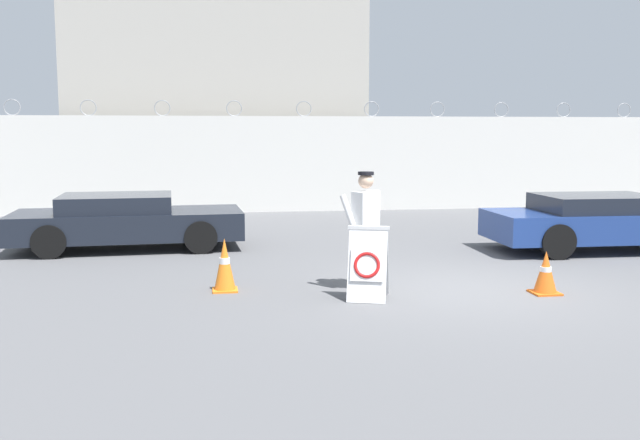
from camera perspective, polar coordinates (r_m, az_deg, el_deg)
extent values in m
plane|color=#5B5B5E|center=(11.13, 11.59, -5.49)|extent=(90.00, 90.00, 0.00)
cube|color=silver|center=(21.69, 1.44, 4.53)|extent=(36.00, 0.30, 2.85)
torus|color=gray|center=(22.04, -23.42, 8.27)|extent=(0.47, 0.03, 0.47)
torus|color=gray|center=(21.61, -18.05, 8.54)|extent=(0.47, 0.03, 0.47)
torus|color=gray|center=(21.38, -12.50, 8.74)|extent=(0.47, 0.03, 0.47)
torus|color=gray|center=(21.35, -6.88, 8.86)|extent=(0.47, 0.03, 0.47)
torus|color=gray|center=(21.52, -1.30, 8.89)|extent=(0.47, 0.03, 0.47)
torus|color=gray|center=(21.88, 4.15, 8.85)|extent=(0.47, 0.03, 0.47)
torus|color=gray|center=(22.43, 9.38, 8.73)|extent=(0.47, 0.03, 0.47)
torus|color=gray|center=(23.15, 14.31, 8.55)|extent=(0.47, 0.03, 0.47)
torus|color=gray|center=(24.03, 18.91, 8.33)|extent=(0.47, 0.03, 0.47)
torus|color=gray|center=(25.05, 23.15, 8.08)|extent=(0.47, 0.03, 0.47)
cube|color=#B2ADA3|center=(25.13, -8.18, 9.12)|extent=(9.38, 5.79, 6.62)
cube|color=white|center=(10.13, 3.80, -3.68)|extent=(0.63, 0.51, 1.02)
cube|color=white|center=(10.43, 3.99, -3.36)|extent=(0.63, 0.51, 1.02)
cube|color=white|center=(10.20, 3.92, -0.62)|extent=(0.58, 0.24, 0.05)
cube|color=white|center=(10.09, 3.78, -3.61)|extent=(0.49, 0.30, 0.45)
torus|color=red|center=(10.08, 3.78, -3.62)|extent=(0.40, 0.27, 0.37)
cylinder|color=#514C42|center=(10.96, 3.92, -3.29)|extent=(0.15, 0.15, 0.85)
cylinder|color=#514C42|center=(10.82, 3.35, -3.42)|extent=(0.15, 0.15, 0.85)
cube|color=silver|center=(10.78, 3.67, 0.58)|extent=(0.48, 0.46, 0.65)
sphere|color=#DBB293|center=(10.73, 3.69, 3.14)|extent=(0.23, 0.23, 0.23)
cylinder|color=silver|center=(10.99, 4.52, 0.77)|extent=(0.09, 0.09, 0.62)
cylinder|color=silver|center=(10.63, 2.36, 0.42)|extent=(0.29, 0.32, 0.60)
cylinder|color=black|center=(10.73, 3.70, 3.75)|extent=(0.24, 0.24, 0.05)
cube|color=orange|center=(10.92, -7.60, -5.56)|extent=(0.38, 0.38, 0.03)
cone|color=orange|center=(10.84, -7.64, -3.48)|extent=(0.32, 0.32, 0.78)
cylinder|color=white|center=(10.83, -7.64, -3.28)|extent=(0.16, 0.16, 0.11)
cube|color=orange|center=(11.16, 17.54, -5.56)|extent=(0.40, 0.40, 0.03)
cone|color=orange|center=(11.10, 17.61, -3.95)|extent=(0.34, 0.34, 0.61)
cylinder|color=white|center=(11.09, 17.61, -3.79)|extent=(0.17, 0.17, 0.09)
cylinder|color=black|center=(16.02, -9.79, -0.43)|extent=(0.66, 0.24, 0.65)
cylinder|color=black|center=(14.23, -9.53, -1.37)|extent=(0.66, 0.24, 0.65)
cylinder|color=black|center=(16.18, -19.88, -0.68)|extent=(0.66, 0.24, 0.65)
cylinder|color=black|center=(14.41, -20.87, -1.63)|extent=(0.66, 0.24, 0.65)
cube|color=black|center=(15.12, -15.06, -0.34)|extent=(4.67, 2.16, 0.55)
cube|color=black|center=(15.09, -15.98, 1.31)|extent=(2.29, 1.84, 0.34)
cylinder|color=black|center=(15.68, 15.69, -0.71)|extent=(0.68, 0.21, 0.68)
cylinder|color=black|center=(14.12, 18.48, -1.65)|extent=(0.68, 0.21, 0.68)
cube|color=navy|center=(15.54, 21.99, -0.36)|extent=(4.80, 1.93, 0.56)
cube|color=black|center=(15.38, 21.30, 1.27)|extent=(2.32, 1.70, 0.33)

